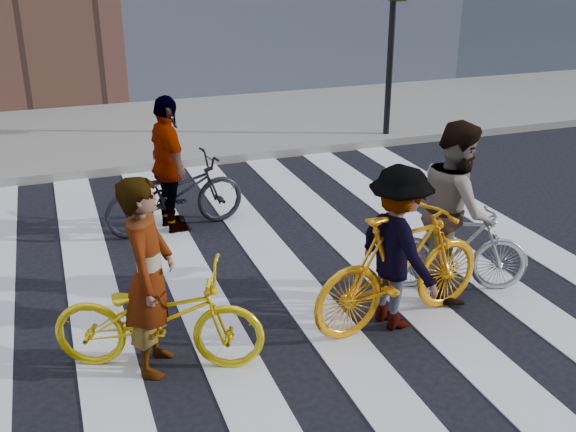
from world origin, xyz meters
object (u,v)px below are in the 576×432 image
rider_left (149,277)px  bike_yellow_right (401,268)px  rider_mid (455,209)px  bike_silver_mid (455,249)px  bike_yellow_left (158,318)px  rider_right (398,248)px  traffic_signal (394,23)px  bike_dark_rear (175,194)px  rider_rear (169,165)px

rider_left → bike_yellow_right: bearing=-69.6°
rider_mid → bike_silver_mid: bearing=-67.1°
bike_yellow_left → rider_mid: (3.31, 0.37, 0.47)m
bike_yellow_right → rider_right: size_ratio=1.21×
bike_yellow_left → bike_yellow_right: bike_yellow_right is taller
traffic_signal → rider_mid: (-2.26, -5.73, -1.30)m
rider_left → rider_mid: bearing=-61.9°
traffic_signal → rider_right: bearing=-117.3°
bike_silver_mid → bike_yellow_right: (-0.92, -0.43, 0.12)m
bike_silver_mid → bike_dark_rear: size_ratio=0.84×
traffic_signal → rider_mid: bearing=-111.5°
bike_yellow_left → bike_yellow_right: size_ratio=0.94×
bike_yellow_left → rider_rear: (0.72, 3.15, 0.42)m
bike_silver_mid → rider_right: (-0.97, -0.43, 0.36)m
bike_dark_rear → rider_left: size_ratio=1.05×
bike_dark_rear → rider_mid: rider_mid is taller
bike_yellow_right → bike_yellow_left: bearing=78.8°
bike_yellow_right → rider_rear: bearing=18.3°
bike_yellow_left → rider_mid: rider_mid is taller
traffic_signal → bike_dark_rear: size_ratio=1.71×
rider_mid → bike_dark_rear: bearing=65.3°
bike_silver_mid → rider_left: bearing=119.1°
bike_yellow_right → rider_right: 0.24m
bike_yellow_left → traffic_signal: bearing=-20.6°
bike_yellow_left → rider_right: 2.41m
rider_mid → rider_left: bearing=119.2°
rider_right → rider_rear: size_ratio=0.92×
bike_silver_mid → rider_left: 3.45m
bike_dark_rear → bike_silver_mid: bearing=-145.3°
rider_left → traffic_signal: bearing=-20.8°
rider_left → rider_rear: (0.77, 3.15, -0.00)m
bike_dark_rear → rider_rear: size_ratio=1.05×
bike_dark_rear → rider_right: rider_right is taller
rider_left → rider_mid: 3.38m
traffic_signal → rider_mid: size_ratio=1.70×
bike_yellow_left → bike_dark_rear: bearing=8.1°
bike_yellow_right → rider_right: bearing=80.3°
rider_left → rider_right: (2.43, -0.06, -0.08)m
bike_silver_mid → rider_mid: (-0.05, 0.00, 0.48)m
traffic_signal → bike_dark_rear: (-4.80, -2.94, -1.77)m
rider_mid → rider_right: bearing=137.9°
bike_dark_rear → rider_mid: bearing=-145.8°
rider_rear → rider_right: bearing=-160.8°
bike_yellow_left → bike_dark_rear: size_ratio=0.99×
rider_left → rider_rear: bearing=8.1°
bike_dark_rear → rider_mid: (2.54, -2.79, 0.47)m
bike_yellow_left → rider_rear: size_ratio=1.04×
bike_silver_mid → rider_rear: size_ratio=0.89×
traffic_signal → rider_left: traffic_signal is taller
bike_yellow_right → rider_right: rider_right is taller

